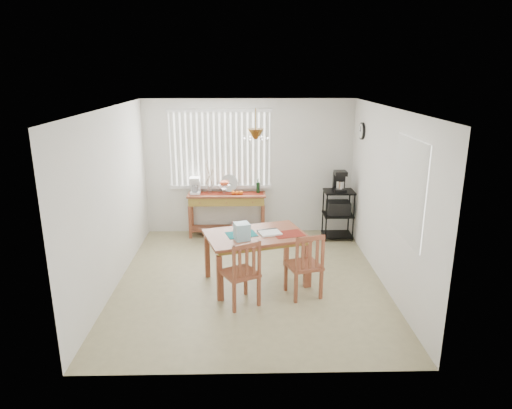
{
  "coord_description": "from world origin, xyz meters",
  "views": [
    {
      "loc": [
        -0.05,
        -6.39,
        3.09
      ],
      "look_at": [
        0.1,
        0.55,
        1.05
      ],
      "focal_mm": 32.0,
      "sensor_mm": 36.0,
      "label": 1
    }
  ],
  "objects_px": {
    "sideboard": "(227,204)",
    "chair_right": "(305,265)",
    "chair_left": "(241,273)",
    "wire_cart": "(338,210)",
    "dining_table": "(256,240)",
    "cart_items": "(340,181)"
  },
  "relations": [
    {
      "from": "sideboard",
      "to": "wire_cart",
      "type": "xyz_separation_m",
      "value": [
        2.11,
        -0.21,
        -0.06
      ]
    },
    {
      "from": "sideboard",
      "to": "cart_items",
      "type": "relative_size",
      "value": 3.85
    },
    {
      "from": "dining_table",
      "to": "chair_left",
      "type": "relative_size",
      "value": 1.73
    },
    {
      "from": "cart_items",
      "to": "dining_table",
      "type": "xyz_separation_m",
      "value": [
        -1.6,
        -1.87,
        -0.43
      ]
    },
    {
      "from": "chair_right",
      "to": "sideboard",
      "type": "bearing_deg",
      "value": 114.89
    },
    {
      "from": "wire_cart",
      "to": "dining_table",
      "type": "relative_size",
      "value": 0.57
    },
    {
      "from": "sideboard",
      "to": "cart_items",
      "type": "xyz_separation_m",
      "value": [
        2.11,
        -0.2,
        0.49
      ]
    },
    {
      "from": "chair_right",
      "to": "dining_table",
      "type": "bearing_deg",
      "value": 144.9
    },
    {
      "from": "cart_items",
      "to": "chair_right",
      "type": "bearing_deg",
      "value": -111.45
    },
    {
      "from": "sideboard",
      "to": "chair_right",
      "type": "xyz_separation_m",
      "value": [
        1.18,
        -2.55,
        -0.16
      ]
    },
    {
      "from": "sideboard",
      "to": "chair_right",
      "type": "distance_m",
      "value": 2.81
    },
    {
      "from": "chair_left",
      "to": "chair_right",
      "type": "distance_m",
      "value": 0.92
    },
    {
      "from": "chair_left",
      "to": "cart_items",
      "type": "bearing_deg",
      "value": 54.93
    },
    {
      "from": "wire_cart",
      "to": "chair_left",
      "type": "bearing_deg",
      "value": -125.18
    },
    {
      "from": "wire_cart",
      "to": "cart_items",
      "type": "relative_size",
      "value": 2.43
    },
    {
      "from": "chair_right",
      "to": "wire_cart",
      "type": "bearing_deg",
      "value": 68.47
    },
    {
      "from": "sideboard",
      "to": "chair_right",
      "type": "relative_size",
      "value": 1.54
    },
    {
      "from": "cart_items",
      "to": "dining_table",
      "type": "distance_m",
      "value": 2.5
    },
    {
      "from": "dining_table",
      "to": "chair_right",
      "type": "height_order",
      "value": "chair_right"
    },
    {
      "from": "dining_table",
      "to": "cart_items",
      "type": "bearing_deg",
      "value": 49.45
    },
    {
      "from": "chair_left",
      "to": "chair_right",
      "type": "xyz_separation_m",
      "value": [
        0.89,
        0.23,
        0.01
      ]
    },
    {
      "from": "sideboard",
      "to": "dining_table",
      "type": "distance_m",
      "value": 2.13
    }
  ]
}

